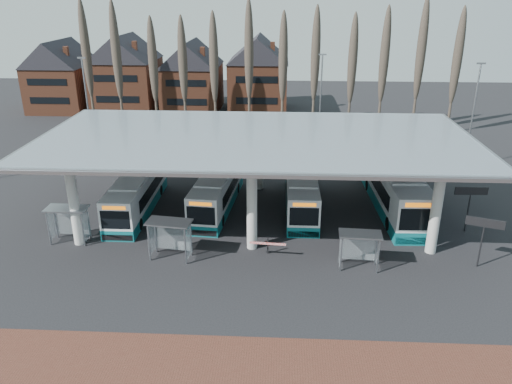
# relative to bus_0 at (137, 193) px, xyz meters

# --- Properties ---
(ground) EXTENTS (140.00, 140.00, 0.00)m
(ground) POSITION_rel_bus_0_xyz_m (9.46, -8.35, -1.43)
(ground) COLOR black
(ground) RESTS_ON ground
(station_canopy) EXTENTS (32.00, 16.00, 6.34)m
(station_canopy) POSITION_rel_bus_0_xyz_m (9.46, -0.35, 4.25)
(station_canopy) COLOR #BCBCB7
(station_canopy) RESTS_ON ground
(poplar_row) EXTENTS (45.10, 1.10, 14.50)m
(poplar_row) POSITION_rel_bus_0_xyz_m (9.46, 24.65, 7.34)
(poplar_row) COLOR #473D33
(poplar_row) RESTS_ON ground
(townhouse_row) EXTENTS (36.80, 10.30, 12.25)m
(townhouse_row) POSITION_rel_bus_0_xyz_m (-6.29, 35.65, 4.51)
(townhouse_row) COLOR brown
(townhouse_row) RESTS_ON ground
(lamp_post_a) EXTENTS (0.80, 0.16, 10.17)m
(lamp_post_a) POSITION_rel_bus_0_xyz_m (-8.54, 13.65, 3.90)
(lamp_post_a) COLOR slate
(lamp_post_a) RESTS_ON ground
(lamp_post_b) EXTENTS (0.80, 0.16, 10.17)m
(lamp_post_b) POSITION_rel_bus_0_xyz_m (15.46, 17.65, 3.90)
(lamp_post_b) COLOR slate
(lamp_post_b) RESTS_ON ground
(lamp_post_c) EXTENTS (0.80, 0.16, 10.17)m
(lamp_post_c) POSITION_rel_bus_0_xyz_m (29.46, 11.65, 3.90)
(lamp_post_c) COLOR slate
(lamp_post_c) RESTS_ON ground
(bus_0) EXTENTS (2.39, 10.94, 3.04)m
(bus_0) POSITION_rel_bus_0_xyz_m (0.00, 0.00, 0.00)
(bus_0) COLOR silver
(bus_0) RESTS_ON ground
(bus_1) EXTENTS (3.27, 11.02, 3.02)m
(bus_1) POSITION_rel_bus_0_xyz_m (6.28, 0.96, -0.01)
(bus_1) COLOR silver
(bus_1) RESTS_ON ground
(bus_2) EXTENTS (2.38, 10.92, 3.03)m
(bus_2) POSITION_rel_bus_0_xyz_m (12.99, 1.21, -0.00)
(bus_2) COLOR silver
(bus_2) RESTS_ON ground
(bus_3) EXTENTS (3.20, 12.98, 3.58)m
(bus_3) POSITION_rel_bus_0_xyz_m (20.37, 1.47, 0.26)
(bus_3) COLOR silver
(bus_3) RESTS_ON ground
(shelter_0) EXTENTS (2.81, 1.44, 2.59)m
(shelter_0) POSITION_rel_bus_0_xyz_m (-3.23, -5.51, 0.45)
(shelter_0) COLOR gray
(shelter_0) RESTS_ON ground
(shelter_1) EXTENTS (3.02, 1.80, 2.65)m
(shelter_1) POSITION_rel_bus_0_xyz_m (4.26, -7.41, 0.50)
(shelter_1) COLOR gray
(shelter_1) RESTS_ON ground
(shelter_2) EXTENTS (2.70, 1.48, 2.44)m
(shelter_2) POSITION_rel_bus_0_xyz_m (16.31, -8.06, 0.34)
(shelter_2) COLOR gray
(shelter_2) RESTS_ON ground
(info_sign_0) EXTENTS (2.16, 0.91, 3.36)m
(info_sign_0) POSITION_rel_bus_0_xyz_m (23.93, -7.62, 1.39)
(info_sign_0) COLOR black
(info_sign_0) RESTS_ON ground
(info_sign_1) EXTENTS (2.32, 0.20, 3.45)m
(info_sign_1) POSITION_rel_bus_0_xyz_m (24.82, -2.55, 1.46)
(info_sign_1) COLOR black
(info_sign_1) RESTS_ON ground
(barrier) EXTENTS (2.38, 0.73, 1.19)m
(barrier) POSITION_rel_bus_0_xyz_m (10.56, -7.04, -0.51)
(barrier) COLOR black
(barrier) RESTS_ON ground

